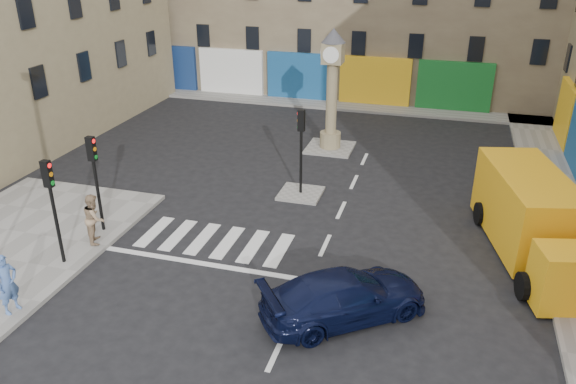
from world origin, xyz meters
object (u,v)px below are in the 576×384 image
at_px(traffic_light_left_near, 51,196).
at_px(pedestrian_tan, 94,218).
at_px(clock_pillar, 332,83).
at_px(navy_sedan, 345,296).
at_px(traffic_light_island, 301,138).
at_px(pedestrian_blue, 7,284).
at_px(yellow_van, 533,219).
at_px(traffic_light_left_far, 94,169).

xyz_separation_m(traffic_light_left_near, pedestrian_tan, (0.30, 1.56, -1.54)).
bearing_deg(clock_pillar, navy_sedan, -76.06).
xyz_separation_m(traffic_light_island, clock_pillar, (0.00, 6.00, 0.96)).
relative_size(traffic_light_left_near, pedestrian_tan, 2.00).
relative_size(clock_pillar, pedestrian_blue, 3.20).
relative_size(traffic_light_left_near, yellow_van, 0.48).
bearing_deg(traffic_light_left_near, clock_pillar, 65.45).
distance_m(clock_pillar, navy_sedan, 14.62).
bearing_deg(traffic_light_left_far, pedestrian_tan, -70.27).
bearing_deg(clock_pillar, traffic_light_island, -90.00).
bearing_deg(pedestrian_blue, pedestrian_tan, 9.97).
bearing_deg(clock_pillar, pedestrian_tan, -116.13).
xyz_separation_m(yellow_van, pedestrian_tan, (-15.02, -3.78, -0.27)).
distance_m(traffic_light_left_far, traffic_light_island, 8.30).
xyz_separation_m(traffic_light_left_near, clock_pillar, (6.30, 13.80, 0.93)).
distance_m(traffic_light_island, pedestrian_blue, 12.27).
bearing_deg(traffic_light_left_far, navy_sedan, -14.55).
height_order(traffic_light_left_near, navy_sedan, traffic_light_left_near).
distance_m(traffic_light_left_far, yellow_van, 15.65).
xyz_separation_m(navy_sedan, pedestrian_tan, (-9.46, 1.70, 0.35)).
height_order(traffic_light_left_far, clock_pillar, clock_pillar).
bearing_deg(traffic_light_island, clock_pillar, 90.00).
relative_size(traffic_light_left_far, yellow_van, 0.48).
distance_m(traffic_light_island, navy_sedan, 8.85).
distance_m(clock_pillar, pedestrian_blue, 17.81).
distance_m(clock_pillar, pedestrian_tan, 13.85).
bearing_deg(yellow_van, traffic_light_island, 150.96).
height_order(clock_pillar, yellow_van, clock_pillar).
height_order(traffic_light_left_far, traffic_light_island, traffic_light_left_far).
bearing_deg(traffic_light_island, yellow_van, -15.22).
bearing_deg(pedestrian_tan, pedestrian_blue, 151.87).
relative_size(traffic_light_island, pedestrian_tan, 2.00).
bearing_deg(traffic_light_left_near, pedestrian_blue, -83.87).
relative_size(traffic_light_left_near, pedestrian_blue, 1.94).
distance_m(navy_sedan, pedestrian_blue, 9.83).
bearing_deg(pedestrian_blue, traffic_light_island, -19.55).
relative_size(pedestrian_blue, pedestrian_tan, 1.03).
bearing_deg(pedestrian_tan, traffic_light_island, -72.03).
distance_m(traffic_light_left_far, clock_pillar, 13.05).
height_order(pedestrian_blue, pedestrian_tan, pedestrian_blue).
distance_m(traffic_light_island, pedestrian_tan, 8.79).
bearing_deg(traffic_light_island, navy_sedan, -66.46).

